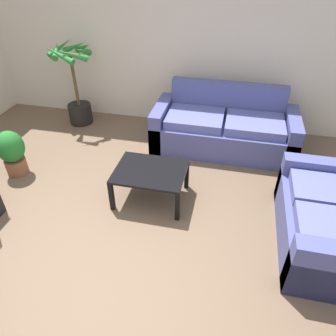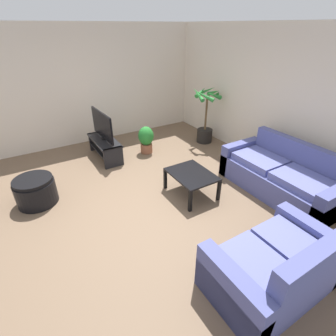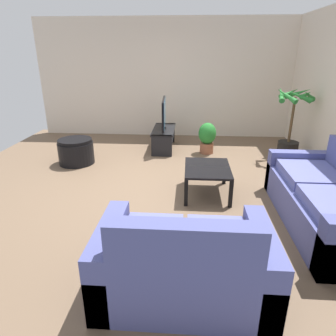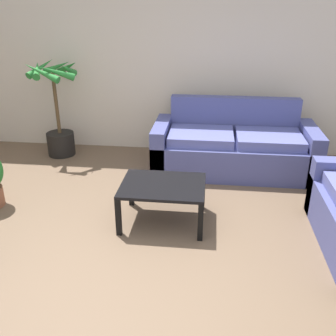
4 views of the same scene
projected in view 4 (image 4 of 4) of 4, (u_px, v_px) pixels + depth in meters
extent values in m
plane|color=brown|center=(112.00, 276.00, 3.13)|extent=(6.60, 6.60, 0.00)
cube|color=beige|center=(160.00, 57.00, 5.31)|extent=(6.00, 0.06, 2.70)
cube|color=#4C518C|center=(233.00, 156.00, 4.97)|extent=(2.06, 0.90, 0.42)
cube|color=#4C518C|center=(234.00, 115.00, 5.13)|extent=(1.70, 0.16, 0.48)
cube|color=#4C518C|center=(162.00, 146.00, 5.03)|extent=(0.18, 0.90, 0.62)
cube|color=#4C518C|center=(309.00, 152.00, 4.83)|extent=(0.18, 0.90, 0.62)
cube|color=#5D63A4|center=(201.00, 136.00, 4.86)|extent=(0.81, 0.66, 0.12)
cube|color=#5D63A4|center=(269.00, 139.00, 4.77)|extent=(0.81, 0.66, 0.12)
cube|color=black|center=(163.00, 186.00, 3.75)|extent=(0.83, 0.64, 0.03)
cube|color=black|center=(118.00, 217.00, 3.60)|extent=(0.05, 0.05, 0.39)
cube|color=black|center=(201.00, 222.00, 3.52)|extent=(0.05, 0.05, 0.39)
cube|color=black|center=(131.00, 189.00, 4.14)|extent=(0.05, 0.05, 0.39)
cube|color=black|center=(203.00, 193.00, 4.06)|extent=(0.05, 0.05, 0.39)
cylinder|color=black|center=(61.00, 144.00, 5.52)|extent=(0.39, 0.39, 0.33)
cylinder|color=brown|center=(56.00, 104.00, 5.29)|extent=(0.05, 0.05, 0.85)
cone|color=#2B8435|center=(68.00, 69.00, 5.07)|extent=(0.10, 0.45, 0.25)
cone|color=#2B8435|center=(68.00, 67.00, 5.25)|extent=(0.43, 0.38, 0.26)
cone|color=#2B8435|center=(57.00, 67.00, 5.27)|extent=(0.40, 0.12, 0.23)
cone|color=#2B8435|center=(41.00, 68.00, 5.21)|extent=(0.30, 0.46, 0.26)
cone|color=#2B8435|center=(37.00, 70.00, 5.06)|extent=(0.22, 0.41, 0.23)
cone|color=#2B8435|center=(41.00, 72.00, 4.88)|extent=(0.51, 0.18, 0.27)
cone|color=#2B8435|center=(56.00, 72.00, 4.90)|extent=(0.47, 0.35, 0.27)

